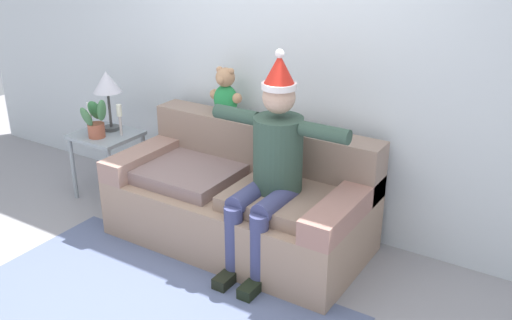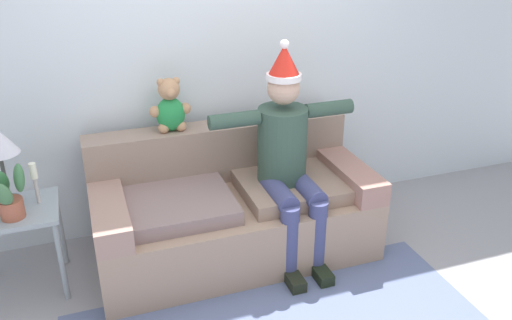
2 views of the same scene
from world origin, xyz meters
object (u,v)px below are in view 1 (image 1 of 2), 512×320
(couch, at_px, (242,199))
(candle_tall, at_px, (90,113))
(table_lamp, at_px, (107,85))
(candle_short, at_px, (120,116))
(person_seated, at_px, (271,163))
(potted_plant, at_px, (95,120))
(side_table, at_px, (107,144))
(teddy_bear, at_px, (225,94))

(couch, height_order, candle_tall, couch)
(couch, xyz_separation_m, table_lamp, (-1.42, 0.09, 0.66))
(candle_short, bearing_deg, couch, -1.76)
(person_seated, xyz_separation_m, candle_tall, (-1.89, 0.15, -0.02))
(candle_tall, relative_size, candle_short, 0.95)
(potted_plant, distance_m, candle_tall, 0.18)
(couch, bearing_deg, candle_short, 178.24)
(side_table, height_order, table_lamp, table_lamp)
(candle_short, bearing_deg, candle_tall, -168.29)
(person_seated, distance_m, table_lamp, 1.80)
(potted_plant, bearing_deg, candle_short, 46.96)
(person_seated, bearing_deg, potted_plant, 178.00)
(teddy_bear, relative_size, table_lamp, 0.74)
(side_table, height_order, candle_tall, candle_tall)
(candle_tall, bearing_deg, table_lamp, 43.69)
(table_lamp, bearing_deg, candle_tall, -136.31)
(couch, distance_m, candle_short, 1.32)
(person_seated, xyz_separation_m, candle_short, (-1.60, 0.21, -0.01))
(person_seated, height_order, table_lamp, person_seated)
(table_lamp, distance_m, candle_short, 0.29)
(couch, distance_m, teddy_bear, 0.83)
(teddy_bear, height_order, side_table, teddy_bear)
(person_seated, bearing_deg, candle_tall, 175.56)
(candle_short, bearing_deg, potted_plant, -133.04)
(person_seated, bearing_deg, candle_short, 172.64)
(person_seated, distance_m, candle_short, 1.61)
(person_seated, xyz_separation_m, potted_plant, (-1.74, 0.06, -0.03))
(candle_tall, bearing_deg, person_seated, -4.44)
(candle_tall, xyz_separation_m, candle_short, (0.29, 0.06, 0.01))
(couch, relative_size, candle_tall, 7.48)
(candle_tall, height_order, candle_short, candle_short)
(potted_plant, bearing_deg, teddy_bear, 20.87)
(teddy_bear, height_order, potted_plant, teddy_bear)
(person_seated, xyz_separation_m, teddy_bear, (-0.69, 0.46, 0.26))
(table_lamp, bearing_deg, teddy_bear, 10.46)
(teddy_bear, bearing_deg, side_table, -164.48)
(teddy_bear, height_order, candle_tall, teddy_bear)
(couch, xyz_separation_m, person_seated, (0.35, -0.17, 0.44))
(couch, relative_size, table_lamp, 3.69)
(couch, xyz_separation_m, teddy_bear, (-0.34, 0.29, 0.70))
(table_lamp, distance_m, candle_tall, 0.29)
(side_table, distance_m, potted_plant, 0.27)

